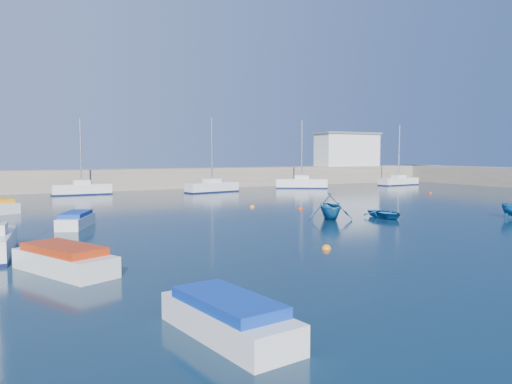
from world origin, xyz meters
name	(u,v)px	position (x,y,z in m)	size (l,w,h in m)	color
ground	(439,244)	(0.00, 0.00, 0.00)	(220.00, 220.00, 0.00)	#0C2437
back_wall	(163,178)	(0.00, 46.00, 1.30)	(96.00, 4.50, 2.60)	gray
right_arm	(483,176)	(44.00, 32.00, 1.30)	(4.50, 32.00, 2.60)	gray
harbor_office	(347,150)	(30.00, 46.00, 5.10)	(10.00, 4.00, 5.00)	silver
sailboat_5	(82,189)	(-11.06, 39.97, 0.65)	(6.28, 1.87, 8.35)	silver
sailboat_6	(212,187)	(3.14, 36.81, 0.64)	(6.77, 3.18, 8.65)	silver
sailboat_7	(302,183)	(16.34, 37.94, 0.67)	(6.64, 5.07, 8.86)	silver
sailboat_8	(399,181)	(32.39, 37.01, 0.58)	(6.78, 2.53, 8.67)	silver
motorboat_0	(64,260)	(-17.16, 2.16, 0.49)	(3.43, 4.93, 1.05)	silver
motorboat_1	(76,220)	(-15.12, 14.24, 0.44)	(2.78, 4.07, 0.94)	silver
motorboat_3	(228,317)	(-14.43, -6.66, 0.47)	(2.10, 4.43, 1.00)	silver
dinghy_center	(386,213)	(4.63, 8.95, 0.32)	(2.21, 3.09, 0.64)	#155893
dinghy_left	(330,206)	(0.81, 10.20, 0.91)	(2.99, 3.46, 1.83)	#155893
buoy_0	(326,249)	(-5.75, 1.42, 0.00)	(0.45, 0.45, 0.45)	orange
buoy_1	(301,209)	(2.43, 16.44, 0.00)	(0.42, 0.42, 0.42)	#C0370E
buoy_3	(252,207)	(-0.40, 19.52, 0.00)	(0.42, 0.42, 0.42)	orange
buoy_4	(430,193)	(24.47, 23.57, 0.00)	(0.44, 0.44, 0.44)	#C0370E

